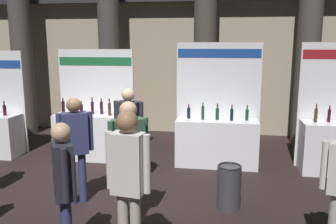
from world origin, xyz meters
TOP-DOWN VIEW (x-y plane):
  - ground_plane at (0.00, 0.00)m, footprint 24.00×24.00m
  - hall_colonnade at (0.00, 4.40)m, footprint 11.13×1.33m
  - exhibitor_booth_1 at (-1.08, 1.85)m, footprint 1.72×0.66m
  - exhibitor_booth_2 at (1.65, 1.81)m, footprint 1.78×0.66m
  - trash_bin at (1.89, -0.22)m, footprint 0.37×0.37m
  - visitor_2 at (-0.01, -1.92)m, footprint 0.38×0.50m
  - visitor_4 at (-0.52, -0.40)m, footprint 0.50×0.37m
  - visitor_6 at (0.50, -0.98)m, footprint 0.48×0.42m
  - visitor_7 at (0.74, -1.88)m, footprint 0.52×0.27m
  - visitor_9 at (0.08, 0.60)m, footprint 0.57×0.31m

SIDE VIEW (x-z plane):
  - ground_plane at x=0.00m, z-range 0.00..0.00m
  - trash_bin at x=1.89m, z-range 0.00..0.70m
  - exhibitor_booth_1 at x=-1.08m, z-range -0.60..1.82m
  - exhibitor_booth_2 at x=1.65m, z-range -0.66..1.90m
  - visitor_2 at x=-0.01m, z-range 0.16..1.84m
  - visitor_4 at x=-0.52m, z-range 0.16..1.89m
  - visitor_9 at x=0.08m, z-range 0.18..1.94m
  - visitor_6 at x=0.50m, z-range 0.18..1.96m
  - visitor_7 at x=0.74m, z-range 0.18..2.01m
  - hall_colonnade at x=0.00m, z-range -0.15..6.70m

